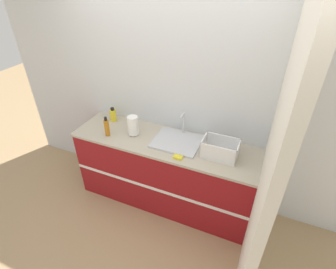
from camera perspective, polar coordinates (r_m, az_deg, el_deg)
name	(u,v)px	position (r m, az deg, el deg)	size (l,w,h in m)	color
ground_plane	(155,215)	(3.31, -2.77, -17.02)	(12.00, 12.00, 0.00)	tan
wall_back	(176,96)	(2.94, 1.76, 8.29)	(4.48, 0.06, 2.60)	silver
wall_right	(275,132)	(2.50, 22.22, 0.52)	(0.06, 2.58, 2.60)	beige
counter_cabinet	(165,172)	(3.17, -0.69, -8.10)	(2.10, 0.61, 0.90)	maroon
sink	(177,141)	(2.86, 2.04, -1.34)	(0.51, 0.42, 0.27)	silver
paper_towel_roll	(133,126)	(2.95, -7.64, 1.91)	(0.12, 0.12, 0.23)	#4C4C51
dish_rack	(220,150)	(2.68, 11.23, -3.36)	(0.36, 0.23, 0.18)	white
bottle_yellow	(113,115)	(3.29, -11.88, 4.20)	(0.08, 0.08, 0.17)	yellow
bottle_amber	(107,127)	(3.00, -13.17, 1.53)	(0.06, 0.06, 0.23)	#B26B19
sponge	(178,157)	(2.64, 2.18, -4.96)	(0.09, 0.06, 0.02)	yellow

